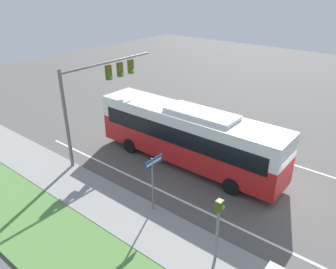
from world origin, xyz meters
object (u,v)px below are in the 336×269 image
at_px(bus, 187,134).
at_px(pedestrian_signal, 218,221).
at_px(signal_gantry, 99,86).
at_px(street_sign, 153,175).

height_order(bus, pedestrian_signal, bus).
height_order(bus, signal_gantry, signal_gantry).
bearing_deg(street_sign, pedestrian_signal, -102.99).
distance_m(signal_gantry, pedestrian_signal, 11.41).
bearing_deg(pedestrian_signal, bus, 44.04).
bearing_deg(bus, signal_gantry, 113.18).
distance_m(bus, signal_gantry, 6.07).
distance_m(bus, pedestrian_signal, 7.89).
distance_m(bus, street_sign, 4.94).
xyz_separation_m(signal_gantry, street_sign, (-2.55, -6.52, -2.45)).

